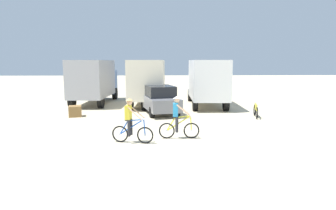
{
  "coord_description": "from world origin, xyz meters",
  "views": [
    {
      "loc": [
        -0.82,
        -10.72,
        3.23
      ],
      "look_at": [
        -0.25,
        3.82,
        1.1
      ],
      "focal_mm": 31.57,
      "sensor_mm": 36.0,
      "label": 1
    }
  ],
  "objects_px": {
    "box_truck_cream_rv": "(148,80)",
    "box_truck_avon_van": "(207,81)",
    "bicycle_spare": "(256,111)",
    "cyclist_orange_shirt": "(131,122)",
    "cyclist_cowboy_hat": "(178,119)",
    "box_truck_grey_hauler": "(94,80)",
    "sedan_parked": "(160,100)",
    "supply_crate": "(75,111)"
  },
  "relations": [
    {
      "from": "box_truck_grey_hauler",
      "to": "supply_crate",
      "type": "bearing_deg",
      "value": -90.59
    },
    {
      "from": "cyclist_orange_shirt",
      "to": "bicycle_spare",
      "type": "xyz_separation_m",
      "value": [
        6.85,
        5.27,
        -0.45
      ]
    },
    {
      "from": "cyclist_cowboy_hat",
      "to": "box_truck_cream_rv",
      "type": "bearing_deg",
      "value": 98.74
    },
    {
      "from": "box_truck_grey_hauler",
      "to": "supply_crate",
      "type": "height_order",
      "value": "box_truck_grey_hauler"
    },
    {
      "from": "cyclist_cowboy_hat",
      "to": "supply_crate",
      "type": "distance_m",
      "value": 7.86
    },
    {
      "from": "box_truck_avon_van",
      "to": "sedan_parked",
      "type": "xyz_separation_m",
      "value": [
        -3.49,
        -3.11,
        -0.99
      ]
    },
    {
      "from": "box_truck_cream_rv",
      "to": "supply_crate",
      "type": "bearing_deg",
      "value": -132.88
    },
    {
      "from": "box_truck_grey_hauler",
      "to": "cyclist_cowboy_hat",
      "type": "distance_m",
      "value": 12.26
    },
    {
      "from": "box_truck_cream_rv",
      "to": "sedan_parked",
      "type": "relative_size",
      "value": 1.53
    },
    {
      "from": "box_truck_cream_rv",
      "to": "supply_crate",
      "type": "height_order",
      "value": "box_truck_cream_rv"
    },
    {
      "from": "box_truck_grey_hauler",
      "to": "cyclist_orange_shirt",
      "type": "bearing_deg",
      "value": -71.7
    },
    {
      "from": "cyclist_cowboy_hat",
      "to": "bicycle_spare",
      "type": "bearing_deg",
      "value": 43.44
    },
    {
      "from": "box_truck_grey_hauler",
      "to": "supply_crate",
      "type": "distance_m",
      "value": 5.68
    },
    {
      "from": "sedan_parked",
      "to": "cyclist_orange_shirt",
      "type": "bearing_deg",
      "value": -100.14
    },
    {
      "from": "box_truck_avon_van",
      "to": "supply_crate",
      "type": "relative_size",
      "value": 8.73
    },
    {
      "from": "bicycle_spare",
      "to": "cyclist_orange_shirt",
      "type": "bearing_deg",
      "value": -142.43
    },
    {
      "from": "box_truck_cream_rv",
      "to": "cyclist_cowboy_hat",
      "type": "height_order",
      "value": "box_truck_cream_rv"
    },
    {
      "from": "box_truck_avon_van",
      "to": "bicycle_spare",
      "type": "bearing_deg",
      "value": -65.26
    },
    {
      "from": "sedan_parked",
      "to": "bicycle_spare",
      "type": "bearing_deg",
      "value": -15.2
    },
    {
      "from": "box_truck_cream_rv",
      "to": "bicycle_spare",
      "type": "distance_m",
      "value": 8.43
    },
    {
      "from": "box_truck_avon_van",
      "to": "cyclist_orange_shirt",
      "type": "relative_size",
      "value": 3.76
    },
    {
      "from": "box_truck_grey_hauler",
      "to": "box_truck_cream_rv",
      "type": "relative_size",
      "value": 1.0
    },
    {
      "from": "box_truck_avon_van",
      "to": "cyclist_cowboy_hat",
      "type": "relative_size",
      "value": 3.76
    },
    {
      "from": "box_truck_avon_van",
      "to": "cyclist_cowboy_hat",
      "type": "bearing_deg",
      "value": -106.67
    },
    {
      "from": "sedan_parked",
      "to": "supply_crate",
      "type": "bearing_deg",
      "value": -170.36
    },
    {
      "from": "box_truck_grey_hauler",
      "to": "bicycle_spare",
      "type": "relative_size",
      "value": 4.03
    },
    {
      "from": "box_truck_grey_hauler",
      "to": "box_truck_avon_van",
      "type": "relative_size",
      "value": 1.0
    },
    {
      "from": "bicycle_spare",
      "to": "supply_crate",
      "type": "distance_m",
      "value": 10.7
    },
    {
      "from": "sedan_parked",
      "to": "cyclist_cowboy_hat",
      "type": "bearing_deg",
      "value": -83.5
    },
    {
      "from": "cyclist_orange_shirt",
      "to": "box_truck_avon_van",
      "type": "bearing_deg",
      "value": 64.58
    },
    {
      "from": "cyclist_orange_shirt",
      "to": "bicycle_spare",
      "type": "bearing_deg",
      "value": 37.57
    },
    {
      "from": "sedan_parked",
      "to": "box_truck_grey_hauler",
      "type": "bearing_deg",
      "value": 137.27
    },
    {
      "from": "sedan_parked",
      "to": "cyclist_cowboy_hat",
      "type": "relative_size",
      "value": 2.47
    },
    {
      "from": "box_truck_avon_van",
      "to": "cyclist_cowboy_hat",
      "type": "xyz_separation_m",
      "value": [
        -2.79,
        -9.31,
        -1.03
      ]
    },
    {
      "from": "box_truck_cream_rv",
      "to": "box_truck_avon_van",
      "type": "xyz_separation_m",
      "value": [
        4.31,
        -0.59,
        0.0
      ]
    },
    {
      "from": "box_truck_cream_rv",
      "to": "cyclist_orange_shirt",
      "type": "height_order",
      "value": "box_truck_cream_rv"
    },
    {
      "from": "box_truck_cream_rv",
      "to": "sedan_parked",
      "type": "bearing_deg",
      "value": -77.56
    },
    {
      "from": "box_truck_grey_hauler",
      "to": "cyclist_cowboy_hat",
      "type": "height_order",
      "value": "box_truck_grey_hauler"
    },
    {
      "from": "cyclist_cowboy_hat",
      "to": "bicycle_spare",
      "type": "distance_m",
      "value": 6.8
    },
    {
      "from": "cyclist_cowboy_hat",
      "to": "supply_crate",
      "type": "relative_size",
      "value": 2.32
    },
    {
      "from": "supply_crate",
      "to": "bicycle_spare",
      "type": "bearing_deg",
      "value": -3.61
    },
    {
      "from": "bicycle_spare",
      "to": "supply_crate",
      "type": "xyz_separation_m",
      "value": [
        -10.68,
        0.67,
        -0.08
      ]
    }
  ]
}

